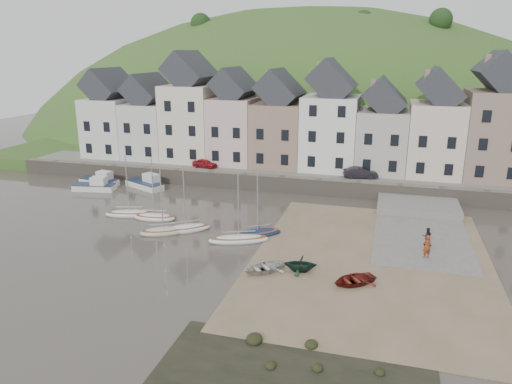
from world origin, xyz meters
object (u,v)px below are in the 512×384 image
(sailboat_0, at_px, (129,213))
(person_dark, at_px, (427,236))
(rowboat_white, at_px, (264,267))
(car_right, at_px, (360,173))
(car_left, at_px, (205,163))
(person_red, at_px, (427,246))
(rowboat_red, at_px, (354,279))
(rowboat_green, at_px, (300,263))

(sailboat_0, distance_m, person_dark, 27.87)
(rowboat_white, bearing_deg, car_right, 122.15)
(sailboat_0, bearing_deg, rowboat_white, -28.21)
(person_dark, relative_size, car_left, 0.49)
(sailboat_0, relative_size, person_red, 3.35)
(person_dark, distance_m, car_left, 30.12)
(rowboat_red, xyz_separation_m, person_red, (5.09, 5.91, 0.67))
(rowboat_red, bearing_deg, car_right, 145.18)
(rowboat_green, xyz_separation_m, person_red, (9.05, 4.97, 0.37))
(rowboat_red, distance_m, person_red, 7.83)
(person_dark, distance_m, car_right, 16.81)
(car_left, bearing_deg, rowboat_red, -129.07)
(person_dark, bearing_deg, rowboat_white, 32.59)
(sailboat_0, height_order, car_left, sailboat_0)
(rowboat_white, height_order, person_red, person_red)
(sailboat_0, bearing_deg, car_right, 35.50)
(person_red, bearing_deg, rowboat_green, -2.58)
(person_red, xyz_separation_m, car_right, (-6.38, 18.09, 1.18))
(rowboat_green, distance_m, rowboat_red, 4.08)
(rowboat_green, xyz_separation_m, car_right, (2.66, 23.06, 1.55))
(car_right, bearing_deg, rowboat_white, 156.38)
(rowboat_green, distance_m, car_right, 23.26)
(rowboat_white, bearing_deg, person_dark, 79.94)
(sailboat_0, xyz_separation_m, rowboat_green, (18.63, -7.87, 0.43))
(rowboat_white, bearing_deg, rowboat_green, 60.62)
(sailboat_0, relative_size, person_dark, 4.06)
(rowboat_white, height_order, car_right, car_right)
(rowboat_green, height_order, person_red, person_red)
(rowboat_white, relative_size, rowboat_red, 1.01)
(sailboat_0, height_order, rowboat_white, sailboat_0)
(rowboat_white, relative_size, person_dark, 2.07)
(sailboat_0, height_order, rowboat_green, sailboat_0)
(car_right, bearing_deg, car_left, 78.78)
(rowboat_green, relative_size, car_left, 0.75)
(person_dark, bearing_deg, sailboat_0, -3.26)
(sailboat_0, relative_size, rowboat_red, 1.98)
(rowboat_green, bearing_deg, rowboat_red, 68.03)
(car_left, bearing_deg, rowboat_white, -139.12)
(sailboat_0, distance_m, car_left, 15.43)
(rowboat_green, distance_m, person_red, 10.33)
(sailboat_0, height_order, car_right, sailboat_0)
(sailboat_0, height_order, person_red, sailboat_0)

